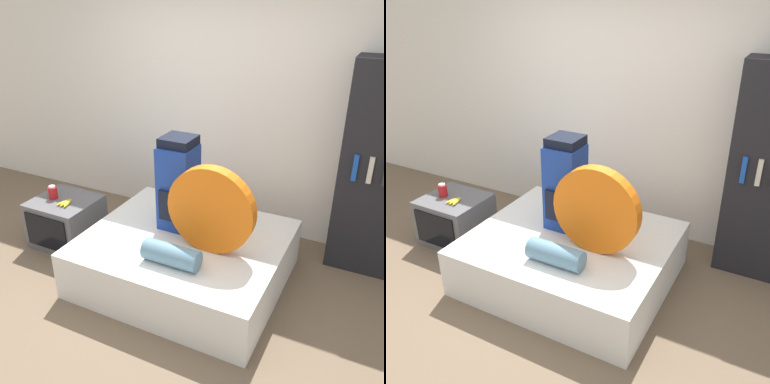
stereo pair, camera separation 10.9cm
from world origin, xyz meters
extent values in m
plane|color=brown|center=(0.00, 0.00, 0.00)|extent=(16.00, 16.00, 0.00)
cube|color=white|center=(0.00, 1.79, 1.30)|extent=(8.00, 0.05, 2.60)
cube|color=white|center=(0.17, 0.59, 0.22)|extent=(1.71, 1.49, 0.44)
cube|color=navy|center=(0.02, 0.75, 0.82)|extent=(0.30, 0.30, 0.77)
cube|color=black|center=(0.02, 0.76, 1.25)|extent=(0.28, 0.27, 0.08)
cube|color=black|center=(0.02, 0.58, 0.71)|extent=(0.21, 0.03, 0.28)
cylinder|color=orange|center=(0.45, 0.51, 0.81)|extent=(0.74, 0.11, 0.74)
cylinder|color=#5B849E|center=(0.26, 0.18, 0.53)|extent=(0.47, 0.17, 0.17)
cube|color=#5B5B60|center=(-1.22, 0.61, 0.24)|extent=(0.62, 0.58, 0.48)
cube|color=black|center=(-1.22, 0.32, 0.25)|extent=(0.50, 0.02, 0.35)
cylinder|color=#B2191E|center=(-1.34, 0.59, 0.55)|extent=(0.09, 0.09, 0.12)
cylinder|color=white|center=(-1.34, 0.59, 0.61)|extent=(0.06, 0.06, 0.02)
ellipsoid|color=yellow|center=(-1.15, 0.54, 0.50)|extent=(0.08, 0.17, 0.03)
ellipsoid|color=yellow|center=(-1.13, 0.54, 0.50)|extent=(0.03, 0.17, 0.03)
ellipsoid|color=yellow|center=(-1.11, 0.54, 0.50)|extent=(0.08, 0.17, 0.03)
cube|color=#194CB2|center=(1.40, 1.35, 1.04)|extent=(0.04, 0.02, 0.23)
cube|color=beige|center=(1.52, 1.35, 1.04)|extent=(0.04, 0.02, 0.23)
camera|label=1|loc=(1.65, -2.26, 2.41)|focal=40.00mm
camera|label=2|loc=(1.75, -2.21, 2.41)|focal=40.00mm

